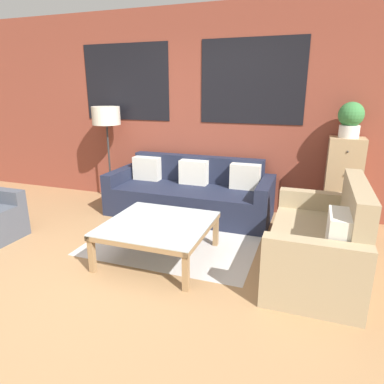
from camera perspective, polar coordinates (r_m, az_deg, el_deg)
ground_plane at (r=3.43m, az=-15.67°, el=-13.77°), size 16.00×16.00×0.00m
wall_back_brick at (r=5.14m, az=-0.98°, el=13.47°), size 8.40×0.09×2.80m
rug at (r=4.20m, az=-2.01°, el=-7.17°), size 1.90×1.77×0.00m
couch_dark at (r=4.81m, az=-0.30°, el=-0.41°), size 2.26×0.88×0.78m
settee_vintage at (r=3.48m, az=20.52°, el=-8.07°), size 0.80×1.50×0.92m
coffee_table at (r=3.56m, az=-5.65°, el=-5.82°), size 1.04×1.04×0.40m
floor_lamp at (r=5.36m, az=-14.09°, el=11.64°), size 0.42×0.42×1.46m
drawer_cabinet at (r=4.72m, az=23.75°, el=1.40°), size 0.42×0.36×1.14m
potted_plant at (r=4.59m, az=24.93°, el=11.03°), size 0.30×0.30×0.42m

